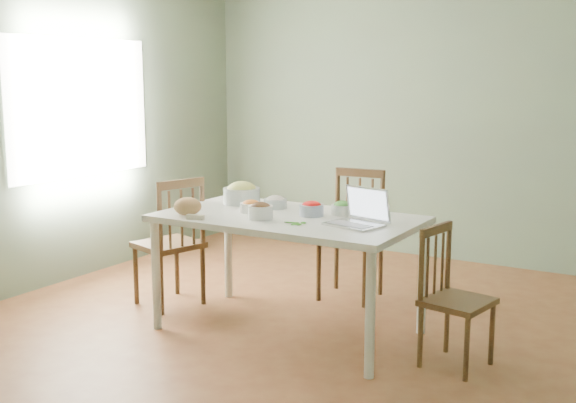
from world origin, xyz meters
The scene contains 19 objects.
floor centered at (0.00, 0.00, 0.00)m, with size 5.00×5.00×0.00m, color brown.
wall_back centered at (0.00, 2.50, 1.35)m, with size 5.00×0.00×2.70m, color gray.
wall_left centered at (-2.50, 0.00, 1.35)m, with size 0.00×5.00×2.70m, color gray.
window_left centered at (-2.48, 0.30, 1.50)m, with size 0.04×1.60×1.20m, color white.
dining_table centered at (-0.18, -0.03, 0.41)m, with size 1.76×0.99×0.83m, color white, non-canonical shape.
chair_far centered at (-0.14, 0.88, 0.51)m, with size 0.46×0.43×1.03m, color #35200E, non-canonical shape.
chair_left centered at (-1.29, 0.01, 0.51)m, with size 0.45×0.43×1.01m, color #35200E, non-canonical shape.
chair_right centered at (1.03, -0.03, 0.43)m, with size 0.38×0.37×0.87m, color #35200E, non-canonical shape.
bread_boule centered at (-0.78, -0.37, 0.89)m, with size 0.19×0.19×0.12m, color #9F714C.
butter_stick centered at (-0.65, -0.46, 0.84)m, with size 0.12×0.03×0.03m, color beige.
bowl_squash centered at (-0.73, 0.21, 0.91)m, with size 0.28×0.28×0.16m, color #D6D162, non-canonical shape.
bowl_carrot centered at (-0.47, -0.05, 0.87)m, with size 0.15×0.15×0.09m, color orange, non-canonical shape.
bowl_onion centered at (-0.40, 0.16, 0.87)m, with size 0.17×0.17×0.09m, color silver, non-canonical shape.
bowl_mushroom centered at (-0.29, -0.22, 0.88)m, with size 0.17×0.17×0.11m, color #37170D, non-canonical shape.
bowl_redpep centered at (-0.04, 0.05, 0.88)m, with size 0.17×0.17×0.10m, color red, non-canonical shape.
bowl_broccoli centered at (0.12, 0.19, 0.87)m, with size 0.15×0.15×0.09m, color #184812, non-canonical shape.
flatbread centered at (0.19, 0.34, 0.84)m, with size 0.22×0.22×0.02m, color #CEB189.
basil_bunch centered at (-0.01, -0.23, 0.84)m, with size 0.17×0.17×0.02m, color #184F0D, non-canonical shape.
laptop centered at (0.35, -0.10, 0.95)m, with size 0.34×0.28×0.24m, color silver, non-canonical shape.
Camera 1 is at (2.28, -4.15, 1.77)m, focal length 44.44 mm.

